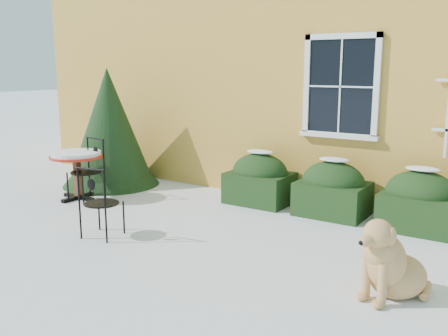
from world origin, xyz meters
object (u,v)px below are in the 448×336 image
Objects in this scene: bistro_table at (76,160)px; dog at (389,265)px; evergreen_shrub at (110,139)px; patio_chair_near at (100,202)px; patio_chair_far at (88,170)px.

bistro_table is 0.97× the size of dog.
evergreen_shrub is at bearing -173.87° from dog.
bistro_table is at bearing -44.12° from patio_chair_near.
patio_chair_near reaches higher than bistro_table.
patio_chair_near is 2.05m from patio_chair_far.
patio_chair_far is (0.22, 0.05, -0.16)m from bistro_table.
bistro_table is 2.21m from patio_chair_near.
patio_chair_far is (-1.63, 1.24, 0.04)m from patio_chair_near.
dog is at bearing 173.25° from patio_chair_near.
evergreen_shrub is 1.26m from patio_chair_far.
patio_chair_far reaches higher than dog.
evergreen_shrub is 2.11× the size of patio_chair_far.
patio_chair_far reaches higher than patio_chair_near.
patio_chair_near is at bearing -30.76° from patio_chair_far.
evergreen_shrub is at bearing 106.66° from bistro_table.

